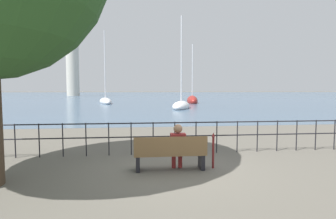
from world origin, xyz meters
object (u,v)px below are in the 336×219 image
object	(u,v)px
sailboat_1	(181,106)
seated_person_left	(178,144)
park_bench	(170,154)
harbor_lighthouse	(72,63)
sailboat_0	(105,101)
sailboat_2	(192,101)
closed_umbrella	(213,148)

from	to	relation	value
sailboat_1	seated_person_left	bearing A→B (deg)	-81.80
park_bench	harbor_lighthouse	size ratio (longest dim) A/B	0.07
park_bench	seated_person_left	size ratio (longest dim) A/B	1.56
park_bench	sailboat_0	xyz separation A→B (m)	(-6.26, 36.52, -0.11)
seated_person_left	sailboat_1	bearing A→B (deg)	80.67
sailboat_0	sailboat_2	xyz separation A→B (m)	(14.05, -1.06, 0.08)
closed_umbrella	park_bench	bearing A→B (deg)	-176.41
seated_person_left	park_bench	bearing A→B (deg)	-158.53
park_bench	seated_person_left	bearing A→B (deg)	21.47
park_bench	sailboat_2	world-z (taller)	sailboat_2
park_bench	closed_umbrella	size ratio (longest dim) A/B	1.95
seated_person_left	sailboat_0	world-z (taller)	sailboat_0
park_bench	sailboat_1	size ratio (longest dim) A/B	0.17
closed_umbrella	sailboat_2	world-z (taller)	sailboat_2
park_bench	seated_person_left	distance (m)	0.32
harbor_lighthouse	sailboat_1	bearing A→B (deg)	-67.83
seated_person_left	harbor_lighthouse	size ratio (longest dim) A/B	0.05
seated_person_left	sailboat_0	size ratio (longest dim) A/B	0.10
closed_umbrella	sailboat_2	xyz separation A→B (m)	(6.64, 35.39, -0.14)
park_bench	sailboat_1	xyz separation A→B (m)	(3.97, 23.01, -0.11)
sailboat_1	park_bench	bearing A→B (deg)	-82.26
harbor_lighthouse	closed_umbrella	bearing A→B (deg)	-74.33
seated_person_left	sailboat_1	world-z (taller)	sailboat_1
sailboat_2	seated_person_left	bearing A→B (deg)	-95.99
sailboat_2	sailboat_1	bearing A→B (deg)	-100.94
closed_umbrella	sailboat_1	size ratio (longest dim) A/B	0.09
sailboat_2	harbor_lighthouse	bearing A→B (deg)	125.14
seated_person_left	closed_umbrella	size ratio (longest dim) A/B	1.25
seated_person_left	sailboat_0	bearing A→B (deg)	100.06
sailboat_0	sailboat_1	distance (m)	16.94
sailboat_1	harbor_lighthouse	world-z (taller)	harbor_lighthouse
park_bench	sailboat_2	size ratio (longest dim) A/B	0.19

